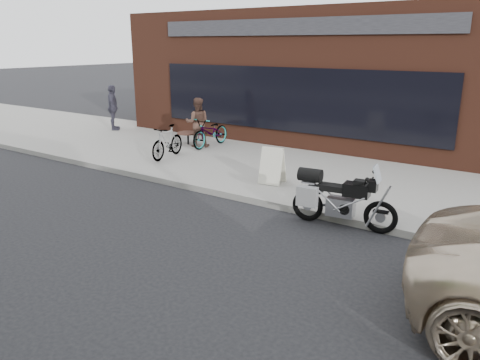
{
  "coord_description": "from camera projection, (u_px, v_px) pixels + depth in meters",
  "views": [
    {
      "loc": [
        5.15,
        -4.19,
        3.42
      ],
      "look_at": [
        0.19,
        3.04,
        0.85
      ],
      "focal_mm": 35.0,
      "sensor_mm": 36.0,
      "label": 1
    }
  ],
  "objects": [
    {
      "name": "cafe_patron_right",
      "position": [
        113.0,
        108.0,
        18.09
      ],
      "size": [
        1.02,
        1.02,
        1.74
      ],
      "primitive_type": "imported",
      "rotation": [
        0.0,
        0.0,
        2.37
      ],
      "color": "#3E3B4C",
      "rests_on": "near_sidewalk"
    },
    {
      "name": "near_sidewalk",
      "position": [
        317.0,
        172.0,
        12.59
      ],
      "size": [
        44.0,
        6.0,
        0.15
      ],
      "primitive_type": "cube",
      "color": "gray",
      "rests_on": "ground"
    },
    {
      "name": "motorcycle",
      "position": [
        336.0,
        198.0,
        8.96
      ],
      "size": [
        2.06,
        0.82,
        1.3
      ],
      "rotation": [
        0.0,
        0.0,
        0.12
      ],
      "color": "black",
      "rests_on": "ground"
    },
    {
      "name": "cafe_patron_left",
      "position": [
        197.0,
        122.0,
        15.13
      ],
      "size": [
        0.98,
        0.95,
        1.6
      ],
      "primitive_type": "imported",
      "rotation": [
        0.0,
        0.0,
        3.77
      ],
      "color": "#4E3429",
      "rests_on": "near_sidewalk"
    },
    {
      "name": "cafe_table",
      "position": [
        188.0,
        133.0,
        15.6
      ],
      "size": [
        0.71,
        0.71,
        0.41
      ],
      "color": "black",
      "rests_on": "near_sidewalk"
    },
    {
      "name": "bicycle_front",
      "position": [
        211.0,
        132.0,
        15.27
      ],
      "size": [
        0.68,
        1.83,
        0.95
      ],
      "primitive_type": "imported",
      "rotation": [
        0.0,
        0.0,
        0.03
      ],
      "color": "gray",
      "rests_on": "near_sidewalk"
    },
    {
      "name": "storefront",
      "position": [
        350.0,
        74.0,
        18.59
      ],
      "size": [
        14.0,
        10.07,
        4.5
      ],
      "color": "#56291B",
      "rests_on": "ground"
    },
    {
      "name": "bicycle_rear",
      "position": [
        167.0,
        142.0,
        13.74
      ],
      "size": [
        0.72,
        1.65,
        0.96
      ],
      "primitive_type": "imported",
      "rotation": [
        0.0,
        0.0,
        0.17
      ],
      "color": "gray",
      "rests_on": "near_sidewalk"
    },
    {
      "name": "sandwich_sign",
      "position": [
        273.0,
        165.0,
        11.26
      ],
      "size": [
        0.61,
        0.57,
        0.88
      ],
      "rotation": [
        0.0,
        0.0,
        0.13
      ],
      "color": "silver",
      "rests_on": "near_sidewalk"
    },
    {
      "name": "ground",
      "position": [
        116.0,
        278.0,
        7.07
      ],
      "size": [
        120.0,
        120.0,
        0.0
      ],
      "primitive_type": "plane",
      "color": "black",
      "rests_on": "ground"
    }
  ]
}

